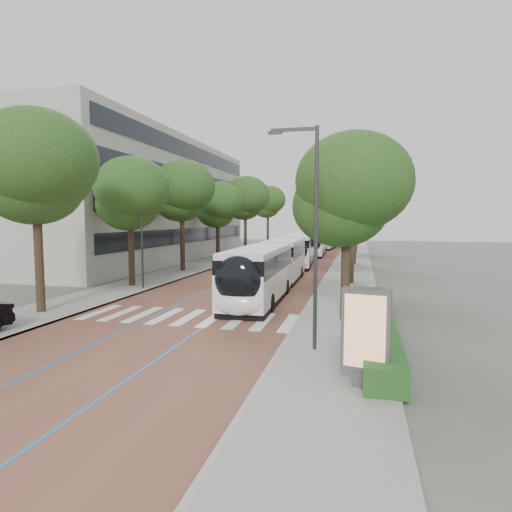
{
  "coord_description": "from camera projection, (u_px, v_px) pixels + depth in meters",
  "views": [
    {
      "loc": [
        8.36,
        -18.34,
        4.87
      ],
      "look_at": [
        1.63,
        9.07,
        2.4
      ],
      "focal_mm": 30.0,
      "sensor_mm": 36.0,
      "label": 1
    }
  ],
  "objects": [
    {
      "name": "ground",
      "position": [
        177.0,
        322.0,
        20.15
      ],
      "size": [
        160.0,
        160.0,
        0.0
      ],
      "primitive_type": "plane",
      "color": "#51544C",
      "rests_on": "ground"
    },
    {
      "name": "road",
      "position": [
        298.0,
        254.0,
        58.85
      ],
      "size": [
        11.0,
        140.0,
        0.02
      ],
      "primitive_type": "cube",
      "color": "brown",
      "rests_on": "ground"
    },
    {
      "name": "sidewalk_left",
      "position": [
        245.0,
        253.0,
        60.63
      ],
      "size": [
        4.0,
        140.0,
        0.12
      ],
      "primitive_type": "cube",
      "color": "gray",
      "rests_on": "ground"
    },
    {
      "name": "sidewalk_right",
      "position": [
        354.0,
        255.0,
        57.07
      ],
      "size": [
        4.0,
        140.0,
        0.12
      ],
      "primitive_type": "cube",
      "color": "gray",
      "rests_on": "ground"
    },
    {
      "name": "kerb_left",
      "position": [
        258.0,
        253.0,
        60.18
      ],
      "size": [
        0.2,
        140.0,
        0.14
      ],
      "primitive_type": "cube",
      "color": "gray",
      "rests_on": "ground"
    },
    {
      "name": "kerb_right",
      "position": [
        339.0,
        254.0,
        57.52
      ],
      "size": [
        0.2,
        140.0,
        0.14
      ],
      "primitive_type": "cube",
      "color": "gray",
      "rests_on": "ground"
    },
    {
      "name": "zebra_crossing",
      "position": [
        189.0,
        317.0,
        21.07
      ],
      "size": [
        10.55,
        3.6,
        0.01
      ],
      "color": "silver",
      "rests_on": "ground"
    },
    {
      "name": "lane_line_left",
      "position": [
        286.0,
        254.0,
        59.23
      ],
      "size": [
        0.12,
        126.0,
        0.01
      ],
      "primitive_type": "cube",
      "color": "#2263AC",
      "rests_on": "road"
    },
    {
      "name": "lane_line_right",
      "position": [
        310.0,
        254.0,
        58.47
      ],
      "size": [
        0.12,
        126.0,
        0.01
      ],
      "primitive_type": "cube",
      "color": "#2263AC",
      "rests_on": "road"
    },
    {
      "name": "office_building",
      "position": [
        123.0,
        201.0,
        51.26
      ],
      "size": [
        18.11,
        40.0,
        14.0
      ],
      "color": "#A7A49B",
      "rests_on": "ground"
    },
    {
      "name": "hedge",
      "position": [
        377.0,
        322.0,
        17.95
      ],
      "size": [
        1.2,
        14.0,
        0.8
      ],
      "primitive_type": "cube",
      "color": "#174317",
      "rests_on": "sidewalk_right"
    },
    {
      "name": "streetlight_near",
      "position": [
        311.0,
        220.0,
        15.26
      ],
      "size": [
        1.82,
        0.2,
        8.0
      ],
      "color": "#313134",
      "rests_on": "sidewalk_right"
    },
    {
      "name": "streetlight_far",
      "position": [
        342.0,
        219.0,
        39.45
      ],
      "size": [
        1.82,
        0.2,
        8.0
      ],
      "color": "#313134",
      "rests_on": "sidewalk_right"
    },
    {
      "name": "lamp_post_left",
      "position": [
        142.0,
        230.0,
        28.98
      ],
      "size": [
        0.14,
        0.14,
        8.0
      ],
      "primitive_type": "cylinder",
      "color": "#313134",
      "rests_on": "sidewalk_left"
    },
    {
      "name": "trees_left",
      "position": [
        212.0,
        199.0,
        46.6
      ],
      "size": [
        6.39,
        60.79,
        10.2
      ],
      "color": "black",
      "rests_on": "ground"
    },
    {
      "name": "trees_right",
      "position": [
        354.0,
        209.0,
        41.13
      ],
      "size": [
        5.92,
        47.63,
        8.7
      ],
      "color": "black",
      "rests_on": "ground"
    },
    {
      "name": "lead_bus",
      "position": [
        271.0,
        268.0,
        28.33
      ],
      "size": [
        2.92,
        18.45,
        3.2
      ],
      "rotation": [
        0.0,
        0.0,
        0.02
      ],
      "color": "black",
      "rests_on": "ground"
    },
    {
      "name": "bus_queued_0",
      "position": [
        300.0,
        250.0,
        44.41
      ],
      "size": [
        3.25,
        12.52,
        3.2
      ],
      "rotation": [
        0.0,
        0.0,
        0.06
      ],
      "color": "silver",
      "rests_on": "ground"
    },
    {
      "name": "bus_queued_1",
      "position": [
        315.0,
        243.0,
        56.81
      ],
      "size": [
        2.98,
        12.48,
        3.2
      ],
      "rotation": [
        0.0,
        0.0,
        0.04
      ],
      "color": "silver",
      "rests_on": "ground"
    },
    {
      "name": "bus_queued_2",
      "position": [
        327.0,
        239.0,
        69.68
      ],
      "size": [
        3.3,
        12.53,
        3.2
      ],
      "rotation": [
        0.0,
        0.0,
        -0.07
      ],
      "color": "silver",
      "rests_on": "ground"
    },
    {
      "name": "ad_panel",
      "position": [
        366.0,
        335.0,
        12.09
      ],
      "size": [
        1.39,
        0.62,
        2.8
      ],
      "rotation": [
        0.0,
        0.0,
        -0.18
      ],
      "color": "#59595B",
      "rests_on": "sidewalk_right"
    }
  ]
}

